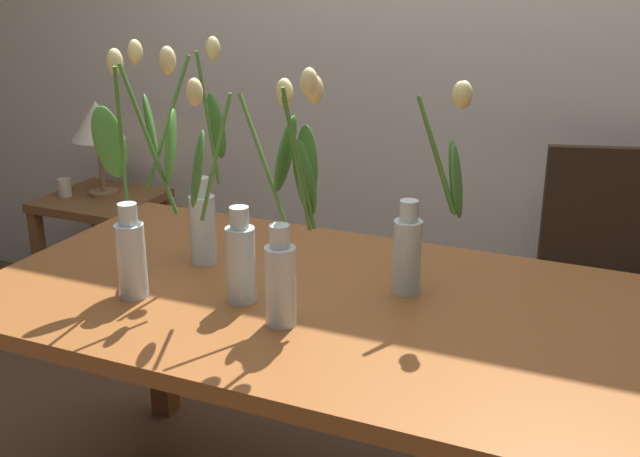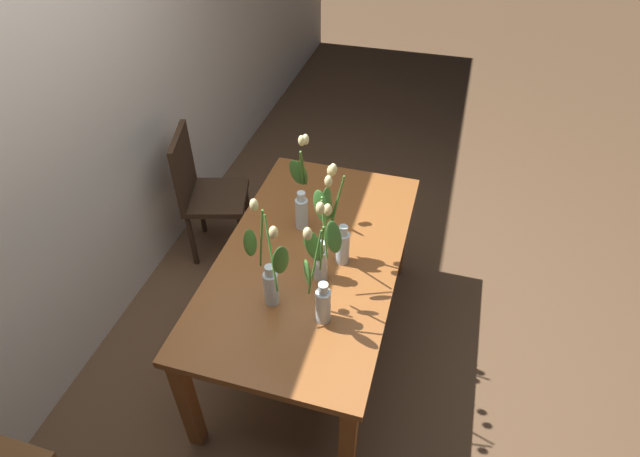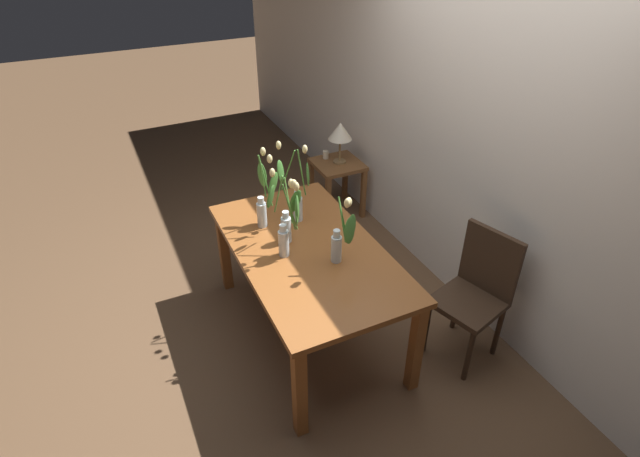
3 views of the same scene
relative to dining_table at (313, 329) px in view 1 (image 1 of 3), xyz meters
The scene contains 11 objects.
room_wall_rear 1.46m from the dining_table, 90.00° to the left, with size 9.00×0.10×2.70m, color silver.
dining_table is the anchor object (origin of this frame).
tulip_vase_0 0.50m from the dining_table, 157.40° to the right, with size 0.24×0.16×0.58m.
tulip_vase_1 0.47m from the dining_table, 167.79° to the left, with size 0.18×0.23×0.58m.
tulip_vase_2 0.32m from the dining_table, 141.78° to the right, with size 0.23×0.21×0.52m.
tulip_vase_3 0.37m from the dining_table, 27.14° to the left, with size 0.16×0.13×0.51m.
tulip_vase_4 0.31m from the dining_table, 85.05° to the right, with size 0.10×0.15×0.55m.
dining_chair 1.12m from the dining_table, 56.67° to the left, with size 0.50×0.50×0.93m.
side_table 1.70m from the dining_table, 146.21° to the left, with size 0.44×0.44×0.55m.
table_lamp 1.70m from the dining_table, 145.60° to the left, with size 0.22×0.22×0.40m.
pillar_candle 1.77m from the dining_table, 150.26° to the left, with size 0.06×0.06×0.07m, color beige.
Camera 1 is at (0.69, -1.53, 1.50)m, focal length 43.35 mm.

